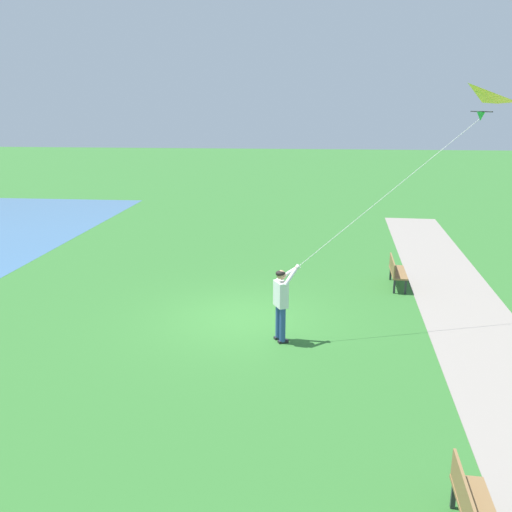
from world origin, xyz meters
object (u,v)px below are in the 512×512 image
(flying_kite, at_px, (467,105))
(park_bench_near_walkway, at_px, (396,270))
(person_kite_flyer, at_px, (282,299))
(park_bench_far_walkway, at_px, (474,511))

(flying_kite, bearing_deg, park_bench_near_walkway, -63.15)
(person_kite_flyer, distance_m, park_bench_far_walkway, 6.67)
(park_bench_far_walkway, bearing_deg, person_kite_flyer, -65.88)
(person_kite_flyer, height_order, park_bench_near_walkway, person_kite_flyer)
(person_kite_flyer, height_order, park_bench_far_walkway, person_kite_flyer)
(flying_kite, bearing_deg, park_bench_far_walkway, 79.18)
(person_kite_flyer, relative_size, flying_kite, 0.41)
(park_bench_far_walkway, bearing_deg, park_bench_near_walkway, -92.87)
(park_bench_near_walkway, bearing_deg, person_kite_flyer, 53.77)
(flying_kite, xyz_separation_m, park_bench_near_walkway, (1.07, -2.12, -4.86))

